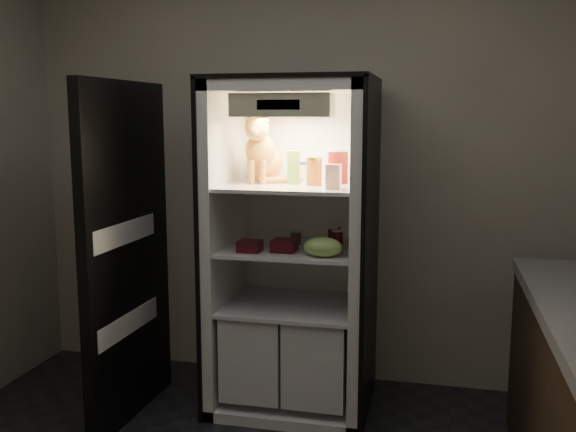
% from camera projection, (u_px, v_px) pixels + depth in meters
% --- Properties ---
extents(room_shell, '(3.60, 3.60, 3.60)m').
position_uv_depth(room_shell, '(207.00, 129.00, 2.21)').
color(room_shell, white).
rests_on(room_shell, floor).
extents(refrigerator, '(0.90, 0.72, 1.88)m').
position_uv_depth(refrigerator, '(294.00, 270.00, 3.67)').
color(refrigerator, white).
rests_on(refrigerator, floor).
extents(fridge_door, '(0.09, 0.87, 1.85)m').
position_uv_depth(fridge_door, '(127.00, 255.00, 3.49)').
color(fridge_door, black).
rests_on(fridge_door, floor).
extents(tabby_cat, '(0.34, 0.38, 0.41)m').
position_uv_depth(tabby_cat, '(263.00, 155.00, 3.65)').
color(tabby_cat, orange).
rests_on(tabby_cat, refrigerator).
extents(parmesan_shaker, '(0.07, 0.07, 0.18)m').
position_uv_depth(parmesan_shaker, '(293.00, 167.00, 3.56)').
color(parmesan_shaker, green).
rests_on(parmesan_shaker, refrigerator).
extents(mayo_tub, '(0.08, 0.08, 0.12)m').
position_uv_depth(mayo_tub, '(303.00, 172.00, 3.69)').
color(mayo_tub, white).
rests_on(mayo_tub, refrigerator).
extents(salsa_jar, '(0.09, 0.09, 0.15)m').
position_uv_depth(salsa_jar, '(314.00, 171.00, 3.50)').
color(salsa_jar, maroon).
rests_on(salsa_jar, refrigerator).
extents(pepper_jar, '(0.12, 0.12, 0.19)m').
position_uv_depth(pepper_jar, '(338.00, 166.00, 3.59)').
color(pepper_jar, maroon).
rests_on(pepper_jar, refrigerator).
extents(cream_carton, '(0.07, 0.07, 0.13)m').
position_uv_depth(cream_carton, '(334.00, 177.00, 3.33)').
color(cream_carton, white).
rests_on(cream_carton, refrigerator).
extents(soda_can_a, '(0.06, 0.06, 0.11)m').
position_uv_depth(soda_can_a, '(335.00, 236.00, 3.62)').
color(soda_can_a, black).
rests_on(soda_can_a, refrigerator).
extents(soda_can_b, '(0.06, 0.06, 0.11)m').
position_uv_depth(soda_can_b, '(333.00, 238.00, 3.55)').
color(soda_can_b, black).
rests_on(soda_can_b, refrigerator).
extents(soda_can_c, '(0.06, 0.06, 0.11)m').
position_uv_depth(soda_can_c, '(337.00, 241.00, 3.46)').
color(soda_can_c, black).
rests_on(soda_can_c, refrigerator).
extents(condiment_jar, '(0.06, 0.06, 0.08)m').
position_uv_depth(condiment_jar, '(296.00, 237.00, 3.65)').
color(condiment_jar, brown).
rests_on(condiment_jar, refrigerator).
extents(grape_bag, '(0.20, 0.15, 0.10)m').
position_uv_depth(grape_bag, '(323.00, 247.00, 3.33)').
color(grape_bag, '#99C45B').
rests_on(grape_bag, refrigerator).
extents(berry_box_left, '(0.12, 0.12, 0.06)m').
position_uv_depth(berry_box_left, '(250.00, 246.00, 3.46)').
color(berry_box_left, '#500D16').
rests_on(berry_box_left, refrigerator).
extents(berry_box_right, '(0.13, 0.13, 0.06)m').
position_uv_depth(berry_box_right, '(284.00, 246.00, 3.46)').
color(berry_box_right, '#500D16').
rests_on(berry_box_right, refrigerator).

